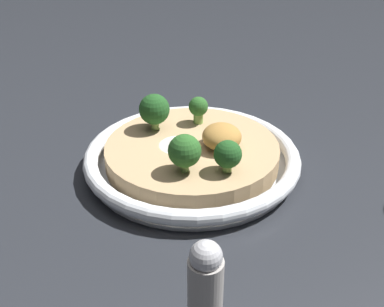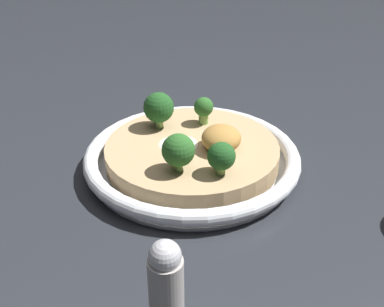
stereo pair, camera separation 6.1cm
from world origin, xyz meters
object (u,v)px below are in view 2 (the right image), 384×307
object	(u,v)px
broccoli_back_left	(178,151)
broccoli_front_left	(221,157)
pepper_shaker	(160,292)
risotto_bowl	(192,157)
broccoli_right	(204,108)
broccoli_back_right	(159,108)

from	to	relation	value
broccoli_back_left	broccoli_front_left	distance (m)	0.05
broccoli_front_left	pepper_shaker	xyz separation A→B (m)	(-0.20, 0.04, -0.01)
broccoli_back_left	pepper_shaker	bearing A→B (deg)	-178.31
risotto_bowl	pepper_shaker	bearing A→B (deg)	178.95
broccoli_right	pepper_shaker	world-z (taller)	pepper_shaker
broccoli_right	pepper_shaker	xyz separation A→B (m)	(-0.32, 0.02, -0.01)
risotto_bowl	broccoli_back_right	world-z (taller)	broccoli_back_right
broccoli_back_left	pepper_shaker	xyz separation A→B (m)	(-0.20, -0.01, -0.01)
broccoli_front_left	pepper_shaker	distance (m)	0.20
risotto_bowl	broccoli_back_right	xyz separation A→B (m)	(0.05, 0.05, 0.05)
broccoli_back_left	pepper_shaker	size ratio (longest dim) A/B	0.46
broccoli_front_left	pepper_shaker	size ratio (longest dim) A/B	0.39
risotto_bowl	broccoli_back_left	world-z (taller)	broccoli_back_left
broccoli_right	broccoli_front_left	size ratio (longest dim) A/B	0.97
broccoli_right	broccoli_back_right	size ratio (longest dim) A/B	0.77
risotto_bowl	broccoli_back_left	bearing A→B (deg)	170.07
risotto_bowl	pepper_shaker	world-z (taller)	pepper_shaker
risotto_bowl	broccoli_back_left	xyz separation A→B (m)	(-0.06, 0.01, 0.04)
pepper_shaker	broccoli_back_right	bearing A→B (deg)	7.94
broccoli_back_left	broccoli_front_left	size ratio (longest dim) A/B	1.18
broccoli_front_left	pepper_shaker	world-z (taller)	pepper_shaker
risotto_bowl	pepper_shaker	size ratio (longest dim) A/B	2.74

